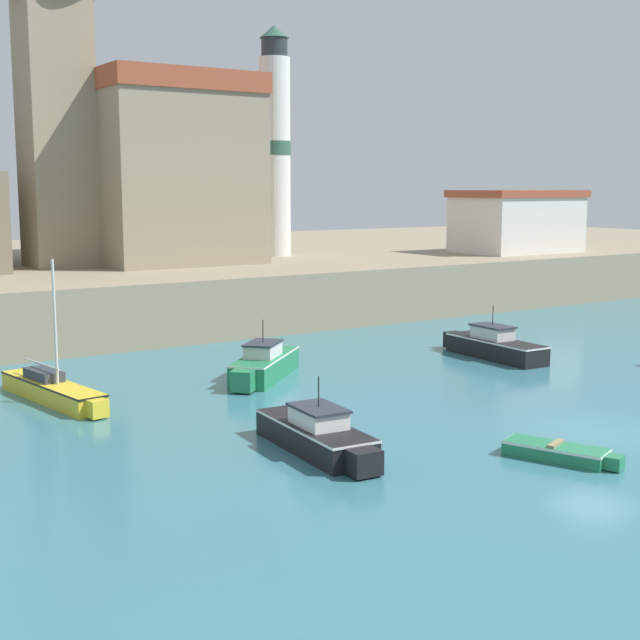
# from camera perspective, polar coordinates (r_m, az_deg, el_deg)

# --- Properties ---
(ground_plane) EXTENTS (200.00, 200.00, 0.00)m
(ground_plane) POSITION_cam_1_polar(r_m,az_deg,el_deg) (29.70, 17.17, -6.89)
(ground_plane) COLOR teal
(quay_seawall) EXTENTS (120.00, 40.00, 3.15)m
(quay_seawall) POSITION_cam_1_polar(r_m,az_deg,el_deg) (63.69, -12.80, 2.78)
(quay_seawall) COLOR gray
(quay_seawall) RESTS_ON ground
(motorboat_green_0) EXTENTS (4.92, 4.63, 2.42)m
(motorboat_green_0) POSITION_cam_1_polar(r_m,az_deg,el_deg) (36.12, -3.61, -2.85)
(motorboat_green_0) COLOR #237A4C
(motorboat_green_0) RESTS_ON ground
(motorboat_black_2) EXTENTS (1.67, 5.98, 2.39)m
(motorboat_black_2) POSITION_cam_1_polar(r_m,az_deg,el_deg) (41.20, 11.04, -1.61)
(motorboat_black_2) COLOR black
(motorboat_black_2) RESTS_ON ground
(motorboat_black_3) EXTENTS (1.93, 5.64, 2.27)m
(motorboat_black_3) POSITION_cam_1_polar(r_m,az_deg,el_deg) (26.28, -0.17, -7.33)
(motorboat_black_3) COLOR black
(motorboat_black_3) RESTS_ON ground
(dinghy_green_4) EXTENTS (2.02, 3.38, 0.51)m
(dinghy_green_4) POSITION_cam_1_polar(r_m,az_deg,el_deg) (26.44, 15.04, -8.15)
(dinghy_green_4) COLOR #237A4C
(dinghy_green_4) RESTS_ON ground
(sailboat_yellow_5) EXTENTS (2.07, 6.82, 5.19)m
(sailboat_yellow_5) POSITION_cam_1_polar(r_m,az_deg,el_deg) (33.73, -16.73, -4.27)
(sailboat_yellow_5) COLOR yellow
(sailboat_yellow_5) RESTS_ON ground
(church) EXTENTS (13.50, 14.93, 16.90)m
(church) POSITION_cam_1_polar(r_m,az_deg,el_deg) (57.28, -11.64, 9.85)
(church) COLOR gray
(church) RESTS_ON quay_seawall
(lighthouse) EXTENTS (2.08, 2.08, 14.87)m
(lighthouse) POSITION_cam_1_polar(r_m,az_deg,el_deg) (59.60, -2.90, 11.09)
(lighthouse) COLOR silver
(lighthouse) RESTS_ON quay_seawall
(harbor_shed_near_wharf) EXTENTS (8.69, 5.66, 4.34)m
(harbor_shed_near_wharf) POSITION_cam_1_polar(r_m,az_deg,el_deg) (64.58, 12.48, 6.21)
(harbor_shed_near_wharf) COLOR silver
(harbor_shed_near_wharf) RESTS_ON quay_seawall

